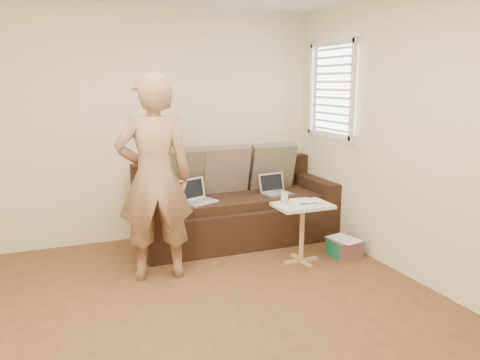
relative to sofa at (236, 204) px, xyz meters
The scene contains 17 objects.
floor 2.04m from the sofa, 116.89° to the right, with size 4.50×4.50×0.00m, color #51341E.
wall_back 1.34m from the sofa, 152.18° to the left, with size 4.00×4.00×0.00m, color beige.
wall_front 4.22m from the sofa, 102.60° to the right, with size 4.00×4.00×0.00m, color beige.
wall_right 2.26m from the sofa, 58.21° to the right, with size 4.50×4.50×0.00m, color beige.
window_blinds 1.67m from the sofa, 14.68° to the right, with size 0.12×0.88×1.08m, color white, non-canonical shape.
sofa is the anchor object (origin of this frame).
pillow_left 0.73m from the sofa, 160.46° to the left, with size 0.55×0.14×0.55m, color brown, non-canonical shape.
pillow_mid 0.42m from the sofa, 104.17° to the left, with size 0.55×0.14×0.55m, color brown, non-canonical shape.
pillow_right 0.69m from the sofa, 20.17° to the left, with size 0.55×0.14×0.55m, color brown, non-canonical shape.
laptop_silver 0.49m from the sofa, 17.37° to the right, with size 0.33×0.24×0.22m, color #B7BABC, non-canonical shape.
laptop_white 0.51m from the sofa, 162.10° to the right, with size 0.34×0.25×0.25m, color white, non-canonical shape.
person 1.39m from the sofa, 145.84° to the right, with size 0.68×0.46×1.88m, color #8F6D4E.
side_table 0.97m from the sofa, 68.16° to the right, with size 0.55×0.38×0.60m, color silver, non-canonical shape.
drinking_glass 0.88m from the sofa, 77.05° to the right, with size 0.07×0.07×0.12m, color silver, non-canonical shape.
scissors 1.03m from the sofa, 66.62° to the right, with size 0.18×0.10×0.02m, color silver, non-canonical shape.
paper_on_table 0.94m from the sofa, 63.68° to the right, with size 0.21×0.30×0.00m, color white, non-canonical shape.
striped_box 1.30m from the sofa, 47.50° to the right, with size 0.30×0.30×0.19m, color red, non-canonical shape.
Camera 1 is at (-1.02, -3.10, 1.78)m, focal length 35.49 mm.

